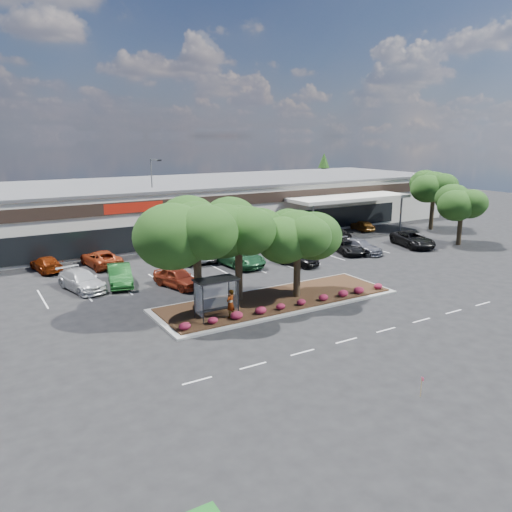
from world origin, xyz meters
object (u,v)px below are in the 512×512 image
survey_stake (422,384)px  car_0 (82,281)px  light_pole (154,207)px  car_1 (120,275)px

survey_stake → car_0: (-9.68, 25.00, 0.14)m
light_pole → survey_stake: 38.95m
light_pole → car_1: (-8.05, -13.97, -3.31)m
car_1 → survey_stake: bearing=-62.9°
light_pole → car_0: 17.93m
car_0 → car_1: 2.94m
survey_stake → car_0: bearing=111.2°
survey_stake → car_1: size_ratio=0.19×
survey_stake → car_1: (-6.75, 24.80, 0.20)m
light_pole → car_1: bearing=-119.9°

